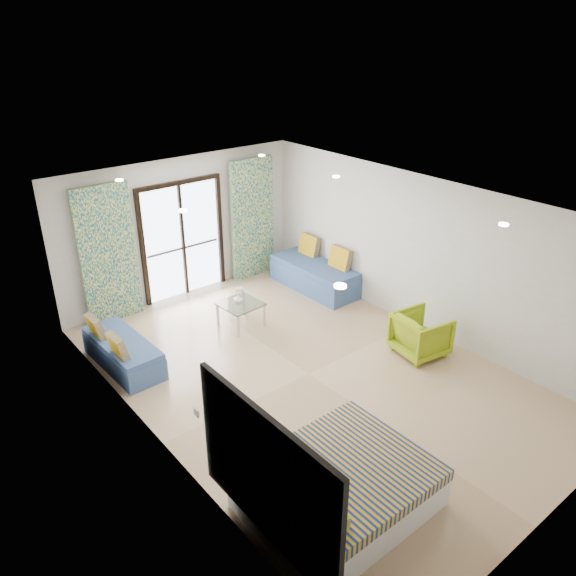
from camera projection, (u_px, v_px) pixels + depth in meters
floor at (309, 374)px, 8.69m from camera, size 5.00×7.50×0.01m
ceiling at (312, 206)px, 7.51m from camera, size 5.00×7.50×0.01m
wall_back at (181, 228)px, 10.72m from camera, size 5.00×0.01×2.70m
wall_front at (563, 428)px, 5.48m from camera, size 5.00×0.01×2.70m
wall_left at (152, 355)px, 6.68m from camera, size 0.01×7.50×2.70m
wall_right at (421, 254)px, 9.52m from camera, size 0.01×7.50×2.70m
balcony_door at (182, 233)px, 10.74m from camera, size 1.76×0.08×2.28m
balcony_rail at (183, 248)px, 10.88m from camera, size 1.52×0.03×0.04m
curtain_left at (108, 255)px, 9.76m from camera, size 1.00×0.10×2.50m
curtain_right at (252, 219)px, 11.52m from camera, size 1.00×0.10×2.50m
downlight_a at (340, 286)px, 5.33m from camera, size 0.12×0.12×0.02m
downlight_b at (504, 224)px, 6.93m from camera, size 0.12×0.12×0.02m
downlight_c at (183, 210)px, 7.43m from camera, size 0.12×0.12×0.02m
downlight_d at (336, 177)px, 9.02m from camera, size 0.12×0.12×0.02m
downlight_e at (119, 180)px, 8.83m from camera, size 0.12×0.12×0.02m
downlight_f at (262, 155)px, 10.42m from camera, size 0.12×0.12×0.02m
headboard at (265, 477)px, 5.31m from camera, size 0.06×2.10×1.50m
switch_plate at (196, 412)px, 6.18m from camera, size 0.02×0.10×0.10m
bed at (337, 488)px, 6.20m from camera, size 1.95×1.59×0.67m
daybed_left at (122, 352)px, 8.79m from camera, size 0.69×1.65×0.80m
daybed_right at (315, 274)px, 11.33m from camera, size 0.78×1.95×0.96m
coffee_table at (241, 306)px, 9.88m from camera, size 0.72×0.72×0.78m
vase at (238, 299)px, 9.83m from camera, size 0.18×0.19×0.16m
armchair at (421, 332)px, 9.06m from camera, size 0.82×0.86×0.78m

